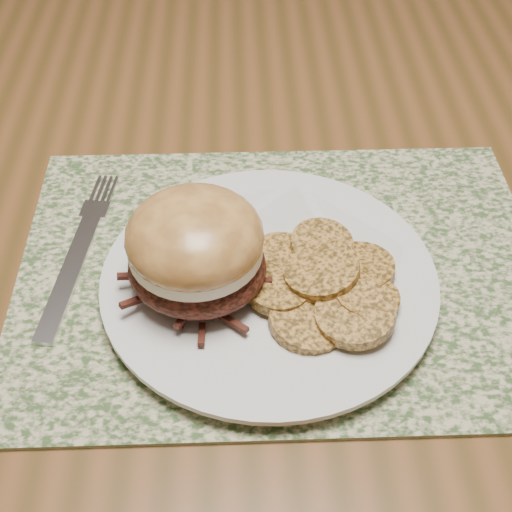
{
  "coord_description": "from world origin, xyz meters",
  "views": [
    {
      "loc": [
        -0.14,
        -0.54,
        1.19
      ],
      "look_at": [
        -0.12,
        -0.14,
        0.79
      ],
      "focal_mm": 50.0,
      "sensor_mm": 36.0,
      "label": 1
    }
  ],
  "objects": [
    {
      "name": "pork_sandwich",
      "position": [
        -0.17,
        -0.15,
        0.81
      ],
      "size": [
        0.14,
        0.13,
        0.08
      ],
      "rotation": [
        0.0,
        0.0,
        -0.33
      ],
      "color": "black",
      "rests_on": "dinner_plate"
    },
    {
      "name": "dining_table",
      "position": [
        0.0,
        0.0,
        0.67
      ],
      "size": [
        1.5,
        0.9,
        0.75
      ],
      "color": "brown",
      "rests_on": "ground"
    },
    {
      "name": "dinner_plate",
      "position": [
        -0.11,
        -0.14,
        0.76
      ],
      "size": [
        0.26,
        0.26,
        0.02
      ],
      "primitive_type": "cylinder",
      "color": "silver",
      "rests_on": "placemat"
    },
    {
      "name": "fork",
      "position": [
        -0.28,
        -0.09,
        0.76
      ],
      "size": [
        0.05,
        0.21,
        0.0
      ],
      "rotation": [
        0.0,
        0.0,
        -0.14
      ],
      "color": "silver",
      "rests_on": "placemat"
    },
    {
      "name": "placemat",
      "position": [
        -0.1,
        -0.12,
        0.75
      ],
      "size": [
        0.45,
        0.33,
        0.0
      ],
      "primitive_type": "cube",
      "color": "#364F28",
      "rests_on": "dining_table"
    },
    {
      "name": "roasted_potatoes",
      "position": [
        -0.07,
        -0.16,
        0.78
      ],
      "size": [
        0.13,
        0.16,
        0.03
      ],
      "color": "#B27A34",
      "rests_on": "dinner_plate"
    }
  ]
}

